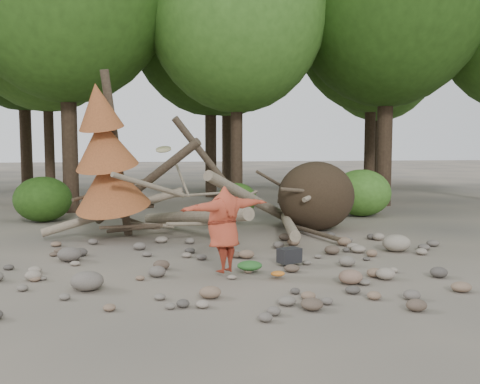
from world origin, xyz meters
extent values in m
plane|color=#514C44|center=(0.00, 0.00, 0.00)|extent=(120.00, 120.00, 0.00)
ellipsoid|color=#332619|center=(2.60, 4.30, 0.99)|extent=(2.20, 1.87, 1.98)
cylinder|color=gray|center=(-1.00, 3.70, 0.55)|extent=(2.61, 5.11, 1.08)
cylinder|color=gray|center=(0.80, 4.20, 0.90)|extent=(3.18, 3.71, 1.90)
cylinder|color=brown|center=(-2.20, 4.60, 1.40)|extent=(3.08, 1.91, 2.49)
cylinder|color=gray|center=(1.60, 3.50, 0.35)|extent=(1.13, 4.98, 0.43)
cylinder|color=brown|center=(-0.30, 4.80, 1.80)|extent=(2.39, 1.03, 2.89)
cylinder|color=gray|center=(-3.00, 4.00, 0.70)|extent=(3.71, 0.86, 1.20)
cylinder|color=#4C3F30|center=(-2.50, 3.50, 0.30)|extent=(1.52, 1.70, 0.49)
cylinder|color=gray|center=(0.20, 4.40, 0.80)|extent=(1.57, 0.85, 0.69)
cylinder|color=#4C3F30|center=(1.80, 4.90, 1.20)|extent=(1.92, 1.25, 1.10)
cylinder|color=gray|center=(-1.20, 4.20, 1.50)|extent=(0.37, 1.42, 0.85)
cylinder|color=#4C3F30|center=(2.20, 3.20, 0.15)|extent=(0.79, 2.54, 0.12)
cylinder|color=gray|center=(-0.80, 3.10, 0.45)|extent=(1.78, 1.11, 0.29)
cylinder|color=#4C3F30|center=(-2.90, 3.80, 2.20)|extent=(0.67, 1.13, 4.35)
cone|color=brown|center=(-3.06, 3.49, 1.50)|extent=(2.06, 2.13, 1.86)
cone|color=brown|center=(-3.16, 3.28, 2.50)|extent=(1.71, 1.78, 1.65)
cone|color=brown|center=(-3.26, 3.09, 3.40)|extent=(1.23, 1.30, 1.41)
cylinder|color=#38281C|center=(-5.00, 9.50, 4.48)|extent=(0.56, 0.56, 8.96)
cylinder|color=#38281C|center=(1.00, 9.20, 3.57)|extent=(0.44, 0.44, 7.14)
ellipsoid|color=#417825|center=(1.00, 9.20, 7.34)|extent=(6.53, 6.53, 7.51)
cylinder|color=#38281C|center=(7.00, 9.80, 4.72)|extent=(0.60, 0.60, 9.45)
cylinder|color=#38281C|center=(-6.50, 13.50, 3.78)|extent=(0.42, 0.42, 7.56)
ellipsoid|color=#417825|center=(-6.50, 13.50, 7.78)|extent=(6.91, 6.91, 7.95)
cylinder|color=#38281C|center=(0.50, 14.20, 4.27)|extent=(0.52, 0.52, 8.54)
ellipsoid|color=#285015|center=(0.50, 14.20, 8.78)|extent=(7.81, 7.81, 10.15)
cylinder|color=#38281C|center=(8.00, 13.80, 4.06)|extent=(0.50, 0.50, 8.12)
ellipsoid|color=#35651D|center=(8.00, 13.80, 8.35)|extent=(7.42, 7.42, 8.91)
cylinder|color=#38281C|center=(-9.00, 20.00, 4.83)|extent=(0.62, 0.62, 9.66)
ellipsoid|color=#224512|center=(-9.00, 20.00, 9.94)|extent=(8.83, 8.83, 11.48)
cylinder|color=#38281C|center=(2.00, 20.50, 4.38)|extent=(0.54, 0.54, 8.75)
ellipsoid|color=#417825|center=(2.00, 20.50, 9.00)|extent=(8.00, 8.00, 10.00)
cylinder|color=#38281C|center=(11.00, 20.00, 3.92)|extent=(0.46, 0.46, 7.84)
ellipsoid|color=#35651D|center=(11.00, 20.00, 8.06)|extent=(7.17, 7.17, 8.60)
ellipsoid|color=#285015|center=(-5.50, 7.20, 0.72)|extent=(1.80, 1.80, 1.44)
ellipsoid|color=#35651D|center=(0.80, 7.80, 0.56)|extent=(1.40, 1.40, 1.12)
ellipsoid|color=#417825|center=(5.00, 7.00, 0.80)|extent=(2.00, 2.00, 1.60)
imported|color=#AB3D26|center=(-0.62, -0.53, 0.89)|extent=(1.99, 1.50, 1.62)
cylinder|color=#888156|center=(-1.72, -0.87, 2.40)|extent=(0.30, 0.28, 0.15)
cube|color=black|center=(0.81, 0.13, 0.15)|extent=(0.53, 0.45, 0.30)
ellipsoid|color=#296126|center=(-0.09, -0.36, 0.09)|extent=(0.49, 0.41, 0.18)
ellipsoid|color=#C36A21|center=(0.35, -0.89, 0.05)|extent=(0.26, 0.22, 0.10)
ellipsoid|color=#655D54|center=(-3.04, -1.18, 0.17)|extent=(0.56, 0.50, 0.33)
ellipsoid|color=#846452|center=(1.55, -1.44, 0.13)|extent=(0.43, 0.39, 0.26)
ellipsoid|color=gray|center=(3.60, 1.15, 0.20)|extent=(0.65, 0.59, 0.39)
ellipsoid|color=#5A524C|center=(-3.71, 1.18, 0.15)|extent=(0.51, 0.46, 0.31)
camera|label=1|loc=(-1.76, -10.38, 2.52)|focal=40.00mm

